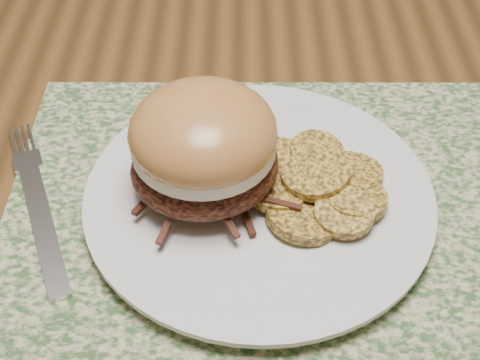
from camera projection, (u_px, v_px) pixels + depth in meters
The scene contains 6 objects.
dining_table at pixel (252, 157), 0.70m from camera, with size 1.50×0.90×0.75m.
placemat at pixel (286, 208), 0.54m from camera, with size 0.45×0.33×0.00m, color #35572C.
dinner_plate at pixel (259, 198), 0.53m from camera, with size 0.26×0.26×0.02m, color silver.
pork_sandwich at pixel (204, 147), 0.50m from camera, with size 0.15×0.15×0.09m.
roasted_potatoes at pixel (315, 183), 0.52m from camera, with size 0.12×0.14×0.03m.
fork at pixel (37, 201), 0.54m from camera, with size 0.09×0.19×0.00m.
Camera 1 is at (-0.01, -0.51, 1.15)m, focal length 50.00 mm.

